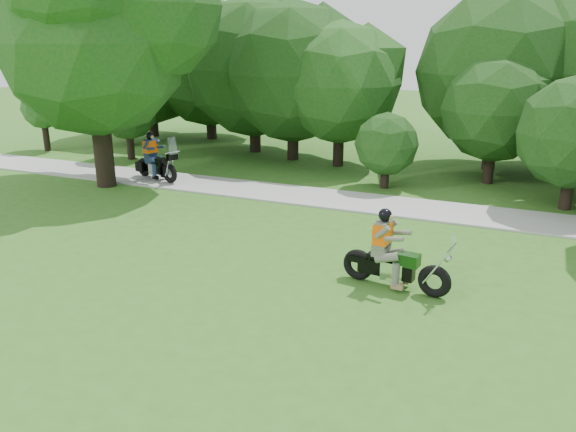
% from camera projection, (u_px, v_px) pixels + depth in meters
% --- Properties ---
extents(ground, '(100.00, 100.00, 0.00)m').
position_uv_depth(ground, '(310.00, 317.00, 10.92)').
color(ground, '#32621C').
rests_on(ground, ground).
extents(walkway, '(60.00, 2.20, 0.06)m').
position_uv_depth(walkway, '(400.00, 207.00, 17.91)').
color(walkway, gray).
rests_on(walkway, ground).
extents(tree_line, '(39.17, 11.90, 7.32)m').
position_uv_depth(tree_line, '(468.00, 77.00, 22.40)').
color(tree_line, black).
rests_on(tree_line, ground).
extents(big_tree_west, '(8.64, 6.56, 9.96)m').
position_uv_depth(big_tree_west, '(97.00, 20.00, 19.13)').
color(big_tree_west, black).
rests_on(big_tree_west, ground).
extents(chopper_motorcycle, '(2.45, 0.79, 1.75)m').
position_uv_depth(chopper_motorcycle, '(390.00, 259.00, 12.04)').
color(chopper_motorcycle, black).
rests_on(chopper_motorcycle, ground).
extents(touring_motorcycle, '(2.28, 1.21, 1.78)m').
position_uv_depth(touring_motorcycle, '(154.00, 162.00, 21.11)').
color(touring_motorcycle, black).
rests_on(touring_motorcycle, walkway).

